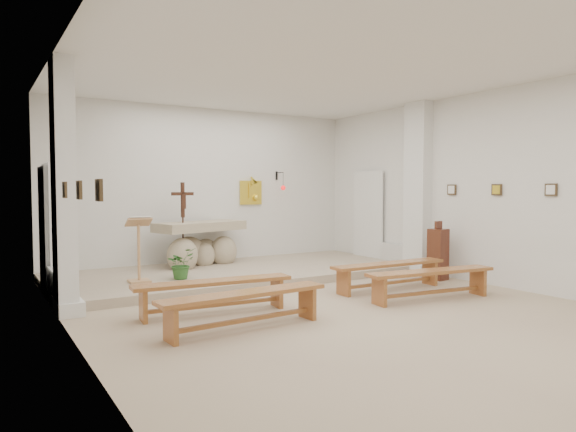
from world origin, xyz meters
TOP-DOWN VIEW (x-y plane):
  - ground at (0.00, 0.00)m, footprint 7.00×10.00m
  - wall_left at (-3.49, 0.00)m, footprint 0.02×10.00m
  - wall_right at (3.49, 0.00)m, footprint 0.02×10.00m
  - wall_back at (0.00, 4.99)m, footprint 7.00×0.02m
  - ceiling at (0.00, 0.00)m, footprint 7.00×10.00m
  - sanctuary_platform at (0.00, 3.50)m, footprint 6.98×3.00m
  - pilaster_left at (-3.37, 2.00)m, footprint 0.26×0.55m
  - pilaster_right at (3.37, 2.00)m, footprint 0.26×0.55m
  - gold_wall_relief at (1.05, 4.96)m, footprint 0.55×0.04m
  - sanctuary_lamp at (1.75, 4.71)m, footprint 0.11×0.36m
  - station_frame_left_front at (-3.47, -0.80)m, footprint 0.03×0.20m
  - station_frame_left_mid at (-3.47, 0.20)m, footprint 0.03×0.20m
  - station_frame_left_rear at (-3.47, 1.20)m, footprint 0.03×0.20m
  - station_frame_right_front at (3.47, -0.80)m, footprint 0.03×0.20m
  - station_frame_right_mid at (3.47, 0.20)m, footprint 0.03×0.20m
  - station_frame_right_rear at (3.47, 1.20)m, footprint 0.03×0.20m
  - radiator_left at (-3.43, 2.70)m, footprint 0.10×0.85m
  - radiator_right at (3.43, 2.70)m, footprint 0.10×0.85m
  - altar at (-0.44, 4.39)m, footprint 2.05×1.25m
  - lectern at (-2.06, 3.08)m, footprint 0.43×0.37m
  - crucifix_stand at (-0.83, 4.30)m, footprint 0.51×0.23m
  - potted_plant at (-1.34, 3.03)m, footprint 0.63×0.60m
  - donation_pedestal at (3.10, 1.19)m, footprint 0.34×0.34m
  - bench_left_front at (-1.62, 0.94)m, footprint 2.25×0.56m
  - bench_right_front at (1.62, 0.94)m, footprint 2.24×0.42m
  - bench_left_second at (-1.62, -0.01)m, footprint 2.24×0.49m
  - bench_right_second at (1.62, -0.01)m, footprint 2.25×0.64m

SIDE VIEW (x-z plane):
  - ground at x=0.00m, z-range 0.00..0.00m
  - sanctuary_platform at x=0.00m, z-range 0.00..0.15m
  - radiator_left at x=-3.43m, z-range 0.01..0.53m
  - radiator_right at x=3.43m, z-range 0.01..0.53m
  - bench_left_front at x=-1.62m, z-range 0.12..0.59m
  - bench_right_front at x=1.62m, z-range 0.12..0.59m
  - bench_left_second at x=-1.62m, z-range 0.12..0.59m
  - bench_right_second at x=1.62m, z-range 0.12..0.59m
  - potted_plant at x=-1.34m, z-range 0.15..0.69m
  - donation_pedestal at x=3.10m, z-range -0.07..1.06m
  - altar at x=-0.44m, z-range 0.04..1.03m
  - lectern at x=-2.06m, z-range 0.14..1.28m
  - crucifix_stand at x=-0.83m, z-range 0.28..2.00m
  - gold_wall_relief at x=1.05m, z-range 1.38..1.92m
  - station_frame_left_front at x=-3.47m, z-range 1.62..1.82m
  - station_frame_left_mid at x=-3.47m, z-range 1.62..1.82m
  - station_frame_left_rear at x=-3.47m, z-range 1.62..1.82m
  - station_frame_right_front at x=3.47m, z-range 1.62..1.82m
  - station_frame_right_mid at x=3.47m, z-range 1.62..1.82m
  - station_frame_right_rear at x=3.47m, z-range 1.62..1.82m
  - wall_left at x=-3.49m, z-range 0.00..3.50m
  - wall_right at x=3.49m, z-range 0.00..3.50m
  - wall_back at x=0.00m, z-range 0.00..3.50m
  - pilaster_left at x=-3.37m, z-range 0.00..3.50m
  - pilaster_right at x=3.37m, z-range 0.00..3.50m
  - sanctuary_lamp at x=1.75m, z-range 1.59..2.03m
  - ceiling at x=0.00m, z-range 3.48..3.50m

